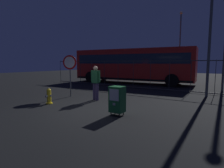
% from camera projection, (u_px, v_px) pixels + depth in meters
% --- Properties ---
extents(ground_plane, '(60.00, 60.00, 0.00)m').
position_uv_depth(ground_plane, '(89.00, 109.00, 7.32)').
color(ground_plane, black).
extents(fire_hydrant, '(0.33, 0.32, 0.75)m').
position_uv_depth(fire_hydrant, '(49.00, 96.00, 8.17)').
color(fire_hydrant, yellow).
rests_on(fire_hydrant, ground_plane).
extents(newspaper_box_primary, '(0.48, 0.42, 1.02)m').
position_uv_depth(newspaper_box_primary, '(117.00, 99.00, 6.35)').
color(newspaper_box_primary, black).
rests_on(newspaper_box_primary, ground_plane).
extents(stop_sign, '(0.71, 0.31, 2.23)m').
position_uv_depth(stop_sign, '(70.00, 67.00, 9.81)').
color(stop_sign, '#4C4F54').
rests_on(stop_sign, ground_plane).
extents(pedestrian, '(0.55, 0.22, 1.67)m').
position_uv_depth(pedestrian, '(96.00, 81.00, 8.91)').
color(pedestrian, '#382D51').
rests_on(pedestrian, ground_plane).
extents(fence_barrier, '(18.03, 0.04, 2.00)m').
position_uv_depth(fence_barrier, '(150.00, 75.00, 12.43)').
color(fence_barrier, '#2D2D33').
rests_on(fence_barrier, ground_plane).
extents(bus_near, '(10.70, 3.64, 3.00)m').
position_uv_depth(bus_near, '(132.00, 64.00, 16.44)').
color(bus_near, red).
rests_on(bus_near, ground_plane).
extents(street_light_near_left, '(0.32, 0.32, 7.37)m').
position_uv_depth(street_light_near_left, '(180.00, 41.00, 20.32)').
color(street_light_near_left, '#4C4F54').
rests_on(street_light_near_left, ground_plane).
extents(street_light_far_left, '(0.32, 0.32, 6.48)m').
position_uv_depth(street_light_far_left, '(211.00, 25.00, 9.53)').
color(street_light_far_left, '#4C4F54').
rests_on(street_light_far_left, ground_plane).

